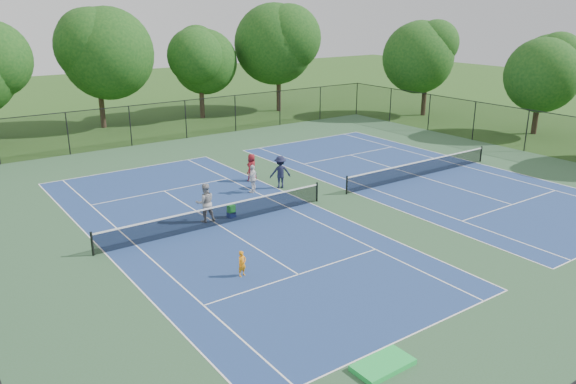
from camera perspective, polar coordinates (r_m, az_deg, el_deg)
ground at (r=30.70m, az=4.48°, el=-0.59°), size 140.00×140.00×0.00m
court_pad at (r=30.70m, az=4.48°, el=-0.58°), size 36.00×36.00×0.01m
tennis_court_left at (r=26.96m, az=-7.05°, el=-3.18°), size 12.00×23.83×1.07m
tennis_court_right at (r=35.39m, az=13.24°, el=1.70°), size 12.00×23.83×1.07m
perimeter_fence at (r=30.22m, az=4.55°, el=2.29°), size 36.08×36.08×3.02m
tree_back_b at (r=50.52m, az=-18.94°, el=13.58°), size 7.60×7.60×10.03m
tree_back_c at (r=53.03m, az=-8.95°, el=13.28°), size 6.00×6.00×8.40m
tree_back_d at (r=56.15m, az=-0.98°, el=15.13°), size 7.80×7.80×10.37m
tree_side_e at (r=55.41m, az=13.98°, el=13.52°), size 6.60×6.60×8.87m
tree_side_f at (r=49.84m, az=24.43°, el=11.34°), size 5.80×5.80×8.12m
child_player at (r=21.79m, az=-4.69°, el=-7.27°), size 0.42×0.32×1.04m
instructor at (r=27.24m, az=-8.41°, el=-1.08°), size 1.08×0.93×1.92m
bystander_a at (r=31.33m, az=-3.59°, el=1.36°), size 1.00×0.82×1.60m
bystander_b at (r=32.04m, az=-0.79°, el=2.04°), size 1.38×1.09×1.88m
bystander_c at (r=33.46m, az=-3.70°, el=2.50°), size 0.96×0.88×1.65m
ball_crate at (r=27.87m, az=-5.78°, el=-2.31°), size 0.42×0.36×0.28m
ball_hopper at (r=27.76m, az=-5.80°, el=-1.68°), size 0.39×0.34×0.37m
green_tarp at (r=17.13m, az=9.62°, el=-16.92°), size 1.83×0.98×0.17m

